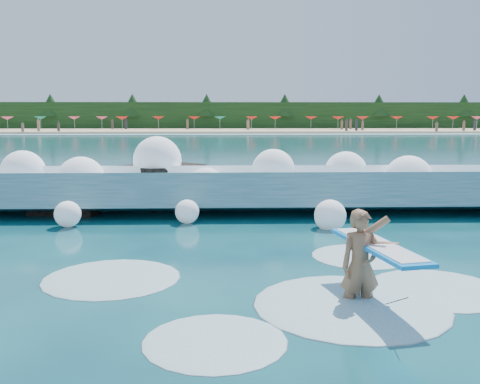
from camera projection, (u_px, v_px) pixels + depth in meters
The scene contains 11 objects.
ground at pixel (165, 270), 10.21m from camera, with size 200.00×200.00×0.00m, color #083140.
beach at pixel (217, 131), 87.32m from camera, with size 140.00×20.00×0.40m, color tan.
wet_band at pixel (216, 134), 76.46m from camera, with size 140.00×5.00×0.08m, color silver.
treeline at pixel (217, 116), 96.87m from camera, with size 140.00×4.00×5.00m, color black.
breaking_wave at pixel (187, 191), 16.41m from camera, with size 19.84×3.02×1.71m.
rock_cluster at pixel (64, 192), 16.88m from camera, with size 8.71×3.54×1.55m.
surfer_with_board at pixel (364, 261), 8.36m from camera, with size 1.14×2.96×1.79m.
wave_spray at pixel (194, 176), 16.23m from camera, with size 15.05×4.52×2.34m.
surf_foam at pixel (309, 293), 8.89m from camera, with size 8.89×6.12×0.15m.
beach_umbrellas at pixel (218, 118), 89.35m from camera, with size 109.55×6.83×0.50m.
beachgoers at pixel (248, 126), 84.65m from camera, with size 100.41×13.75×1.93m.
Camera 1 is at (1.13, -9.92, 2.95)m, focal length 40.00 mm.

